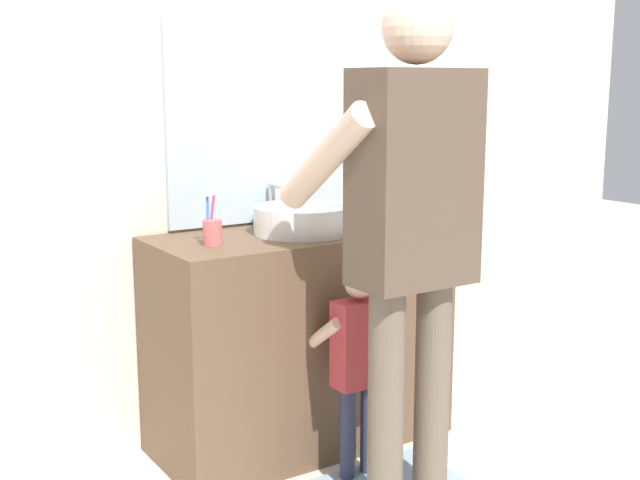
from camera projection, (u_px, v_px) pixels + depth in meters
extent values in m
plane|color=silver|center=(341.00, 467.00, 3.20)|extent=(14.00, 14.00, 0.00)
cube|color=beige|center=(259.00, 112.00, 3.46)|extent=(4.40, 0.08, 2.70)
cube|color=silver|center=(266.00, 123.00, 3.42)|extent=(0.89, 0.02, 0.83)
cube|color=brown|center=(300.00, 339.00, 3.36)|extent=(1.19, 0.54, 0.88)
cylinder|color=white|center=(302.00, 220.00, 3.25)|extent=(0.38, 0.38, 0.11)
cylinder|color=silver|center=(302.00, 218.00, 3.25)|extent=(0.32, 0.32, 0.09)
cylinder|color=#B7BABF|center=(272.00, 203.00, 3.45)|extent=(0.03, 0.03, 0.18)
cylinder|color=#B7BABF|center=(279.00, 186.00, 3.38)|extent=(0.02, 0.12, 0.02)
cylinder|color=#B7BABF|center=(257.00, 220.00, 3.42)|extent=(0.04, 0.04, 0.05)
cylinder|color=#B7BABF|center=(286.00, 217.00, 3.50)|extent=(0.04, 0.04, 0.05)
cylinder|color=#D86666|center=(212.00, 232.00, 3.02)|extent=(0.07, 0.07, 0.09)
cylinder|color=#E5387F|center=(211.00, 218.00, 3.02)|extent=(0.03, 0.02, 0.17)
cube|color=white|center=(211.00, 192.00, 3.01)|extent=(0.01, 0.02, 0.02)
cylinder|color=blue|center=(208.00, 218.00, 3.01)|extent=(0.03, 0.04, 0.17)
cube|color=white|center=(207.00, 193.00, 2.99)|extent=(0.01, 0.02, 0.02)
cylinder|color=#2D334C|center=(347.00, 435.00, 3.05)|extent=(0.06, 0.06, 0.37)
cylinder|color=#2D334C|center=(368.00, 430.00, 3.10)|extent=(0.06, 0.06, 0.37)
cube|color=#B7383D|center=(359.00, 343.00, 3.01)|extent=(0.19, 0.11, 0.32)
sphere|color=beige|center=(359.00, 284.00, 2.96)|extent=(0.11, 0.11, 0.11)
cylinder|color=beige|center=(322.00, 335.00, 3.02)|extent=(0.05, 0.23, 0.18)
cylinder|color=beige|center=(367.00, 326.00, 3.13)|extent=(0.05, 0.23, 0.18)
cylinder|color=#6B5B4C|center=(386.00, 404.00, 2.77)|extent=(0.12, 0.12, 0.81)
cylinder|color=#6B5B4C|center=(432.00, 392.00, 2.88)|extent=(0.12, 0.12, 0.81)
cube|color=brown|center=(414.00, 178.00, 2.68)|extent=(0.41, 0.23, 0.71)
sphere|color=beige|center=(417.00, 28.00, 2.59)|extent=(0.23, 0.23, 0.23)
cylinder|color=beige|center=(326.00, 159.00, 2.70)|extent=(0.10, 0.49, 0.39)
cylinder|color=beige|center=(430.00, 152.00, 2.94)|extent=(0.10, 0.49, 0.39)
cylinder|color=orange|center=(397.00, 198.00, 3.13)|extent=(0.01, 0.14, 0.03)
cube|color=white|center=(385.00, 192.00, 3.19)|extent=(0.01, 0.02, 0.02)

